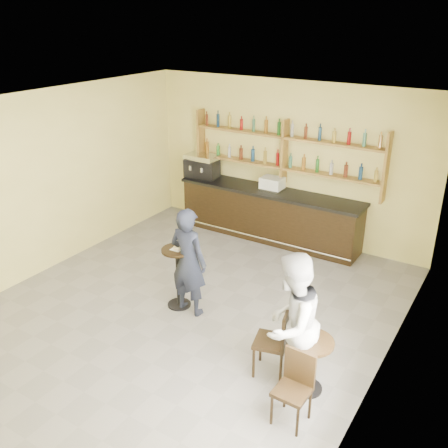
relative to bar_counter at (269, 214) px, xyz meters
The scene contains 22 objects.
floor 3.20m from the bar_counter, 86.83° to the right, with size 7.00×7.00×0.00m, color slate.
ceiling 4.13m from the bar_counter, 86.83° to the right, with size 7.00×7.00×0.00m, color white.
wall_back 1.14m from the bar_counter, 63.51° to the left, with size 7.00×7.00×0.00m, color #F5EB8B.
wall_left 4.37m from the bar_counter, 131.89° to the right, with size 7.00×7.00×0.00m, color #F5EB8B.
wall_right 4.60m from the bar_counter, 44.78° to the right, with size 7.00×7.00×0.00m, color #F5EB8B.
window_pane 5.51m from the bar_counter, 53.93° to the right, with size 2.00×2.00×0.00m, color white.
window_frame 5.50m from the bar_counter, 53.98° to the right, with size 0.04×1.70×2.10m, color black, non-canonical shape.
shelf_unit 1.31m from the bar_counter, 51.59° to the left, with size 4.00×0.26×1.40m, color brown, non-canonical shape.
liquor_bottles 1.48m from the bar_counter, 51.59° to the left, with size 3.68×0.10×1.00m, color #8C5919, non-canonical shape.
bar_counter is the anchor object (origin of this frame).
espresso_machine 1.83m from the bar_counter, behind, with size 0.69×0.44×0.49m, color black, non-canonical shape.
pastry_case 0.66m from the bar_counter, ahead, with size 0.45×0.36×0.27m, color silver, non-canonical shape.
pedestal_table 3.09m from the bar_counter, 90.30° to the right, with size 0.49×0.49×1.01m, color black, non-canonical shape.
napkin 3.13m from the bar_counter, 90.30° to the right, with size 0.17×0.17×0.00m, color white.
donut 3.14m from the bar_counter, 90.12° to the right, with size 0.13×0.13×0.05m, color #E5B953.
cup_pedestal 3.04m from the bar_counter, 87.63° to the right, with size 0.12×0.12×0.09m, color white.
man_main 3.15m from the bar_counter, 85.97° to the right, with size 0.64×0.42×1.74m, color black.
cafe_table 4.55m from the bar_counter, 56.49° to the right, with size 0.58×0.58×0.73m, color black, non-canonical shape.
cup_cafe 4.59m from the bar_counter, 55.97° to the right, with size 0.09×0.09×0.08m, color white.
chair_west 4.23m from the bar_counter, 62.34° to the right, with size 0.42×0.42×0.97m, color black, non-canonical shape.
chair_south 5.09m from the bar_counter, 59.75° to the right, with size 0.38×0.38×0.88m, color black, non-canonical shape.
patron_second 4.50m from the bar_counter, 59.56° to the right, with size 0.90×0.70×1.85m, color #949599.
Camera 1 is at (4.09, -5.40, 4.40)m, focal length 40.00 mm.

